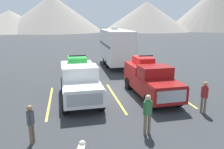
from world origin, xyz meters
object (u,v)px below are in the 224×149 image
camper_trailer_a (116,46)px  person_c (148,112)px  pickup_truck_b (150,78)px  person_b (204,95)px  pickup_truck_a (79,79)px  person_a (31,122)px

camper_trailer_a → person_c: 14.22m
pickup_truck_b → person_b: (1.74, -3.09, -0.16)m
pickup_truck_b → person_c: pickup_truck_b is taller
pickup_truck_b → person_b: bearing=-60.6°
pickup_truck_a → person_b: size_ratio=3.30×
pickup_truck_a → person_b: bearing=-29.9°
pickup_truck_a → person_c: 5.58m
person_a → pickup_truck_a: bearing=65.8°
pickup_truck_b → person_c: 4.95m
pickup_truck_b → person_a: pickup_truck_b is taller
pickup_truck_b → person_c: (-1.86, -4.58, -0.12)m
person_c → pickup_truck_b: bearing=68.0°
person_a → person_b: (8.22, 1.26, 0.06)m
pickup_truck_a → person_a: size_ratio=3.51×
pickup_truck_b → camper_trailer_a: camper_trailer_a is taller
person_b → person_c: person_c is taller
pickup_truck_b → person_a: 7.81m
person_b → camper_trailer_a: bearing=98.0°
camper_trailer_a → person_b: camper_trailer_a is taller
person_c → person_a: bearing=177.1°
pickup_truck_a → camper_trailer_a: 10.08m
camper_trailer_a → person_b: bearing=-82.0°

